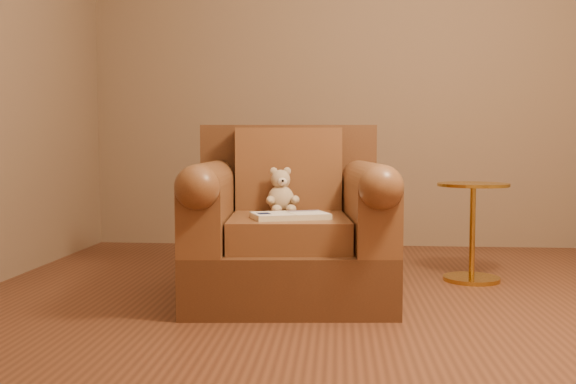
{
  "coord_description": "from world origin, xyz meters",
  "views": [
    {
      "loc": [
        -0.11,
        -2.94,
        0.76
      ],
      "look_at": [
        -0.36,
        0.19,
        0.54
      ],
      "focal_mm": 40.0,
      "sensor_mm": 36.0,
      "label": 1
    }
  ],
  "objects": [
    {
      "name": "armchair",
      "position": [
        -0.36,
        0.28,
        0.34
      ],
      "size": [
        1.05,
        1.01,
        0.88
      ],
      "rotation": [
        0.0,
        0.0,
        0.08
      ],
      "color": "#52301B",
      "rests_on": "floor"
    },
    {
      "name": "floor",
      "position": [
        0.0,
        0.0,
        0.0
      ],
      "size": [
        4.0,
        4.0,
        0.0
      ],
      "primitive_type": "plane",
      "color": "brown",
      "rests_on": "ground"
    },
    {
      "name": "guidebook",
      "position": [
        -0.34,
        0.07,
        0.43
      ],
      "size": [
        0.4,
        0.32,
        0.03
      ],
      "rotation": [
        0.0,
        0.0,
        0.34
      ],
      "color": "beige",
      "rests_on": "armchair"
    },
    {
      "name": "teddy_bear",
      "position": [
        -0.41,
        0.36,
        0.51
      ],
      "size": [
        0.17,
        0.2,
        0.24
      ],
      "rotation": [
        0.0,
        0.0,
        0.27
      ],
      "color": "tan",
      "rests_on": "armchair"
    },
    {
      "name": "side_table",
      "position": [
        0.64,
        0.73,
        0.3
      ],
      "size": [
        0.4,
        0.4,
        0.56
      ],
      "color": "gold",
      "rests_on": "floor"
    }
  ]
}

